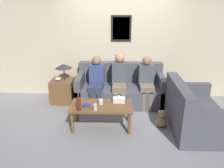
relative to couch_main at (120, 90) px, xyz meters
The scene contains 15 objects.
ground_plane 0.63m from the couch_main, 90.00° to the right, with size 16.00×16.00×0.00m, color gray.
wall_back 1.10m from the couch_main, 90.00° to the left, with size 9.00×0.08×2.60m.
couch_main is the anchor object (origin of this frame).
couch_side 1.79m from the couch_main, 40.36° to the right, with size 0.91×1.39×0.92m.
coffee_table 1.21m from the couch_main, 107.35° to the right, with size 1.17×0.58×0.47m.
side_table_with_lamp 1.38m from the couch_main, behind, with size 0.52×0.52×0.94m.
wine_bottle 1.59m from the couch_main, 118.27° to the right, with size 0.08×0.08×0.33m.
drinking_glass 1.20m from the couch_main, 108.52° to the right, with size 0.08×0.08×0.10m.
book_stack 1.42m from the couch_main, 116.61° to the right, with size 0.16×0.12×0.06m.
soda_can 1.46m from the couch_main, 108.26° to the right, with size 0.07×0.07×0.12m.
tissue_box 1.05m from the couch_main, 91.71° to the right, with size 0.23×0.12×0.15m.
person_left 0.66m from the couch_main, 163.47° to the right, with size 0.34×0.66×1.14m.
person_middle 0.40m from the couch_main, 98.25° to the right, with size 0.34×0.62×1.23m.
person_right 0.69m from the couch_main, 15.91° to the right, with size 0.34×0.58×1.15m.
teddy_bear 1.37m from the couch_main, 54.21° to the right, with size 0.22×0.22×0.35m.
Camera 1 is at (-0.03, -4.31, 2.28)m, focal length 35.00 mm.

